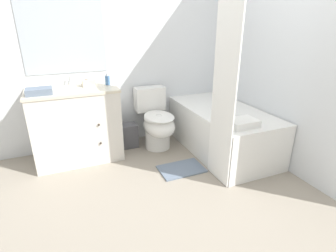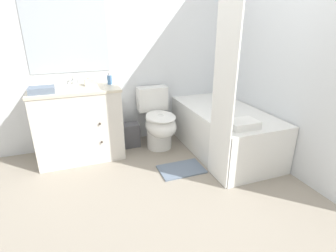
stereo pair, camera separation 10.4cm
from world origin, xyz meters
name	(u,v)px [view 2 (the right image)]	position (x,y,z in m)	size (l,w,h in m)	color
ground_plane	(191,213)	(0.00, 0.00, 0.00)	(14.00, 14.00, 0.00)	gray
wall_back	(135,44)	(-0.01, 1.71, 1.25)	(8.00, 0.06, 2.50)	silver
wall_right	(267,47)	(1.29, 0.84, 1.25)	(0.05, 2.69, 2.50)	silver
vanity_cabinet	(79,122)	(-0.79, 1.41, 0.43)	(0.95, 0.59, 0.84)	silver
sink_faucet	(73,81)	(-0.79, 1.60, 0.87)	(0.14, 0.12, 0.12)	silver
toilet	(159,122)	(0.16, 1.32, 0.34)	(0.39, 0.68, 0.73)	white
bathtub	(223,130)	(0.87, 0.94, 0.27)	(0.77, 1.49, 0.54)	white
shower_curtain	(225,80)	(0.47, 0.38, 1.03)	(0.02, 0.36, 2.04)	white
wastebasket	(131,135)	(-0.18, 1.47, 0.15)	(0.22, 0.18, 0.30)	#4C4C51
tissue_box	(91,82)	(-0.60, 1.45, 0.88)	(0.14, 0.13, 0.10)	beige
soap_dispenser	(110,79)	(-0.39, 1.43, 0.90)	(0.05, 0.05, 0.13)	#4C7AB2
hand_towel_folded	(42,90)	(-1.10, 1.26, 0.87)	(0.24, 0.18, 0.06)	slate
bath_towel_folded	(243,124)	(0.72, 0.39, 0.57)	(0.29, 0.22, 0.07)	white
bath_mat	(181,169)	(0.20, 0.67, 0.01)	(0.48, 0.32, 0.02)	slate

